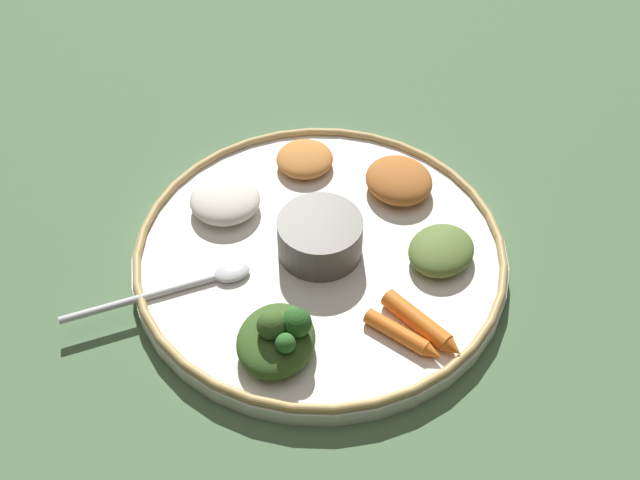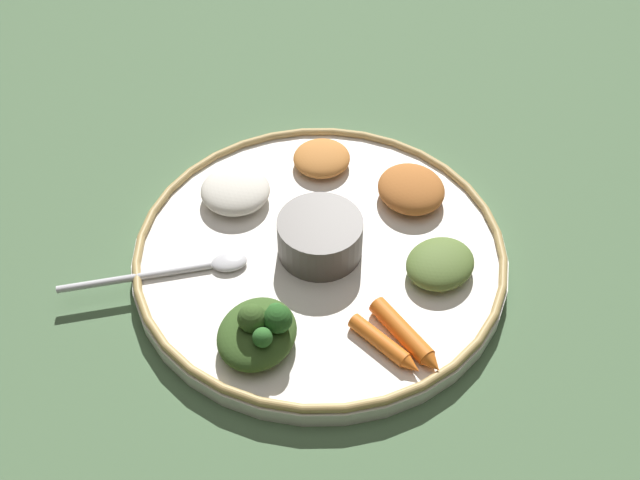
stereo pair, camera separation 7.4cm
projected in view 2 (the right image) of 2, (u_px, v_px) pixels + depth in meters
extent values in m
plane|color=#4C6B47|center=(320.00, 262.00, 0.77)|extent=(2.40, 2.40, 0.00)
cylinder|color=white|center=(320.00, 256.00, 0.76)|extent=(0.36, 0.36, 0.02)
torus|color=tan|center=(320.00, 248.00, 0.75)|extent=(0.36, 0.36, 0.01)
cylinder|color=#4C4742|center=(320.00, 237.00, 0.74)|extent=(0.08, 0.08, 0.04)
cylinder|color=#99471E|center=(320.00, 224.00, 0.73)|extent=(0.07, 0.07, 0.01)
ellipsoid|color=silver|center=(229.00, 262.00, 0.74)|extent=(0.04, 0.03, 0.01)
cylinder|color=silver|center=(135.00, 277.00, 0.73)|extent=(0.14, 0.05, 0.01)
ellipsoid|color=#385623|center=(257.00, 334.00, 0.67)|extent=(0.09, 0.09, 0.03)
sphere|color=#2D6628|center=(262.00, 337.00, 0.64)|extent=(0.02, 0.02, 0.02)
sphere|color=#385623|center=(252.00, 318.00, 0.66)|extent=(0.03, 0.03, 0.03)
sphere|color=#2D6628|center=(276.00, 312.00, 0.66)|extent=(0.02, 0.02, 0.02)
sphere|color=#23511E|center=(278.00, 319.00, 0.65)|extent=(0.02, 0.02, 0.02)
cylinder|color=orange|center=(379.00, 340.00, 0.67)|extent=(0.06, 0.05, 0.01)
cone|color=orange|center=(412.00, 366.00, 0.66)|extent=(0.02, 0.02, 0.01)
cylinder|color=orange|center=(401.00, 330.00, 0.68)|extent=(0.06, 0.06, 0.02)
cone|color=orange|center=(433.00, 364.00, 0.66)|extent=(0.02, 0.02, 0.02)
ellipsoid|color=#C67A38|center=(322.00, 158.00, 0.83)|extent=(0.08, 0.08, 0.02)
ellipsoid|color=silver|center=(235.00, 190.00, 0.79)|extent=(0.10, 0.10, 0.02)
ellipsoid|color=#B2662D|center=(411.00, 189.00, 0.79)|extent=(0.09, 0.09, 0.03)
ellipsoid|color=#567033|center=(440.00, 264.00, 0.73)|extent=(0.09, 0.09, 0.02)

